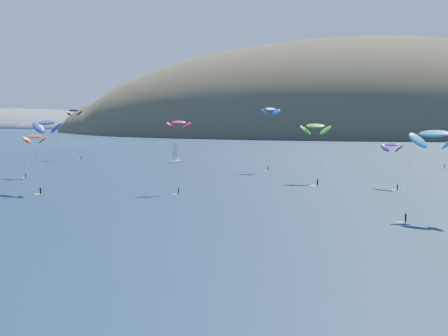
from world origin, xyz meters
The scene contains 12 objects.
ground centered at (0.00, 0.00, 0.00)m, with size 2800.00×2800.00×0.00m, color black.
island centered at (39.40, 562.36, -10.74)m, with size 730.00×300.00×210.00m.
headland centered at (-445.26, 750.08, -3.36)m, with size 460.00×250.00×60.00m.
sailboat centered at (-51.28, 196.32, 0.88)m, with size 8.36×7.79×9.98m.
kitesurfer_1 centered at (-79.20, 129.68, 13.56)m, with size 8.22×6.91×15.78m.
kitesurfer_3 centered at (13.20, 138.07, 17.36)m, with size 9.61×15.28×19.89m.
kitesurfer_4 centered at (-6.24, 170.32, 22.68)m, with size 8.04×8.51×24.98m.
kitesurfer_5 centered at (42.78, 75.80, 17.35)m, with size 11.86×12.72×20.17m.
kitesurfer_6 centered at (36.10, 128.54, 12.33)m, with size 7.65×12.67×14.38m.
kitesurfer_9 centered at (-20.98, 104.95, 18.83)m, with size 6.74×8.68×20.62m.
kitesurfer_10 centered at (-56.31, 97.38, 18.81)m, with size 10.62×12.20×21.56m.
kitesurfer_12 centered at (-103.06, 205.31, 22.27)m, with size 10.03×6.86×24.46m.
Camera 1 is at (30.45, -57.78, 21.86)m, focal length 50.00 mm.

